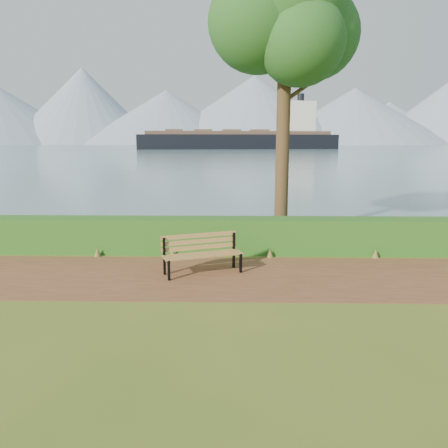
{
  "coord_description": "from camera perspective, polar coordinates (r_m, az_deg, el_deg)",
  "views": [
    {
      "loc": [
        0.58,
        -9.65,
        3.17
      ],
      "look_at": [
        0.35,
        1.2,
        1.1
      ],
      "focal_mm": 35.0,
      "sensor_mm": 36.0,
      "label": 1
    }
  ],
  "objects": [
    {
      "name": "water",
      "position": [
        269.67,
        1.1,
        10.14
      ],
      "size": [
        700.0,
        510.0,
        0.0
      ],
      "primitive_type": "cube",
      "color": "#485F74",
      "rests_on": "ground"
    },
    {
      "name": "hedge",
      "position": [
        12.55,
        -1.45,
        -1.48
      ],
      "size": [
        32.0,
        0.85,
        1.0
      ],
      "primitive_type": "cube",
      "color": "#214D16",
      "rests_on": "ground"
    },
    {
      "name": "mountains",
      "position": [
        416.54,
        -0.14,
        14.19
      ],
      "size": [
        585.0,
        190.0,
        70.0
      ],
      "color": "gray",
      "rests_on": "ground"
    },
    {
      "name": "tree",
      "position": [
        14.58,
        8.05,
        25.24
      ],
      "size": [
        4.66,
        3.82,
        9.19
      ],
      "rotation": [
        0.0,
        0.0,
        0.06
      ],
      "color": "#3B2818",
      "rests_on": "ground"
    },
    {
      "name": "cargo_ship",
      "position": [
        172.22,
        2.75,
        10.9
      ],
      "size": [
        77.59,
        23.36,
        23.27
      ],
      "rotation": [
        0.0,
        0.0,
        0.15
      ],
      "color": "black",
      "rests_on": "ground"
    },
    {
      "name": "bench",
      "position": [
        10.6,
        -2.95,
        -3.52
      ],
      "size": [
        1.97,
        1.2,
        0.96
      ],
      "rotation": [
        0.0,
        0.0,
        0.37
      ],
      "color": "black",
      "rests_on": "ground"
    },
    {
      "name": "ground",
      "position": [
        10.18,
        -2.12,
        -7.36
      ],
      "size": [
        140.0,
        140.0,
        0.0
      ],
      "primitive_type": "plane",
      "color": "#445C1A",
      "rests_on": "ground"
    },
    {
      "name": "path",
      "position": [
        10.46,
        -2.02,
        -6.83
      ],
      "size": [
        40.0,
        3.4,
        0.01
      ],
      "primitive_type": "cube",
      "color": "#54321C",
      "rests_on": "ground"
    }
  ]
}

